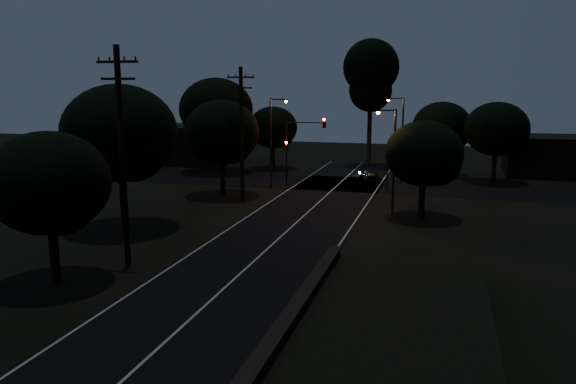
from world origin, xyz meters
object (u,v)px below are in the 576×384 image
Objects in this scene: tall_pine at (371,75)px; utility_pole_far at (242,132)px; streetlight_b at (400,134)px; streetlight_c at (392,155)px; signal_left at (287,155)px; streetlight_a at (273,137)px; car at (370,175)px; utility_pole_mid at (122,154)px; signal_right at (388,158)px; signal_mast at (304,139)px.

utility_pole_far is at bearing -106.93° from tall_pine.
streetlight_b reaches higher than streetlight_c.
streetlight_b is at bearing 22.05° from signal_left.
streetlight_a is at bearing -110.36° from tall_pine.
utility_pole_mid is at bearing 52.26° from car.
car is (-3.25, 13.91, -3.75)m from streetlight_c.
utility_pole_mid is 40.86m from tall_pine.
utility_pole_mid reaches higher than signal_right.
streetlight_b is 2.26× the size of car.
signal_left is 1.16× the size of car.
utility_pole_far is 16.51m from streetlight_b.
utility_pole_far is at bearing -96.59° from streetlight_a.
signal_left is 14.52m from streetlight_c.
signal_left is 9.20m from signal_right.
car is (-2.02, 3.92, -2.23)m from signal_right.
tall_pine is (7.00, 40.00, 4.53)m from utility_pole_mid.
signal_left and signal_right have the same top height.
tall_pine is at bearing 80.07° from utility_pole_mid.
tall_pine reaches higher than signal_left.
utility_pole_far is 8.53m from signal_left.
streetlight_a is (-6.31, -17.00, -5.63)m from tall_pine.
utility_pole_mid is 3.11× the size of car.
signal_mast is at bearing 131.19° from streetlight_c.
signal_right is 7.66m from signal_mast.
tall_pine is at bearing 69.54° from signal_left.
streetlight_a reaches higher than signal_right.
signal_mast is 0.78× the size of streetlight_a.
utility_pole_far is 6.10m from streetlight_a.
signal_mast is at bearing 39.77° from streetlight_a.
car is at bearing 35.51° from signal_mast.
streetlight_c is 2.12× the size of car.
signal_left is (1.40, 24.99, -2.90)m from utility_pole_mid.
tall_pine is at bearing 103.49° from signal_right.
utility_pole_mid is at bearing -128.26° from streetlight_c.
utility_pole_mid is 31.15m from streetlight_b.
tall_pine reaches higher than signal_mast.
streetlight_a reaches higher than signal_left.
signal_left is 2.77m from streetlight_a.
streetlight_b is (8.22, 4.01, 0.30)m from signal_mast.
car is at bearing -81.92° from tall_pine.
tall_pine is 4.03× the size of car.
signal_right is at bearing -76.51° from tall_pine.
signal_left is at bearing 180.00° from signal_right.
signal_right is (10.60, 7.99, -2.65)m from utility_pole_far.
car is (1.58, -11.09, -9.66)m from tall_pine.
streetlight_c is at bearing -43.76° from signal_left.
utility_pole_mid reaches higher than streetlight_c.
tall_pine is 17.13m from signal_right.
signal_left is 0.66× the size of signal_mast.
utility_pole_mid reaches higher than streetlight_a.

